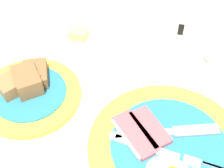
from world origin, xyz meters
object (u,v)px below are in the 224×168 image
at_px(butter_dish, 79,39).
at_px(bread_plate, 29,89).
at_px(teaspoon_by_saucer, 208,59).
at_px(breakfast_plate, 167,147).
at_px(number_card, 182,27).

bearing_deg(butter_dish, bread_plate, -94.49).
xyz_separation_m(bread_plate, teaspoon_by_saucer, (0.30, 0.23, -0.01)).
height_order(breakfast_plate, number_card, number_card).
relative_size(breakfast_plate, teaspoon_by_saucer, 1.39).
height_order(breakfast_plate, bread_plate, bread_plate).
bearing_deg(breakfast_plate, teaspoon_by_saucer, 85.09).
bearing_deg(number_card, butter_dish, -162.19).
relative_size(breakfast_plate, number_card, 3.66).
distance_m(bread_plate, number_card, 0.35).
distance_m(breakfast_plate, teaspoon_by_saucer, 0.24).
distance_m(number_card, teaspoon_by_saucer, 0.09).
distance_m(bread_plate, butter_dish, 0.18).
height_order(bread_plate, number_card, number_card).
xyz_separation_m(bread_plate, number_card, (0.22, 0.27, 0.02)).
distance_m(breakfast_plate, number_card, 0.29).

